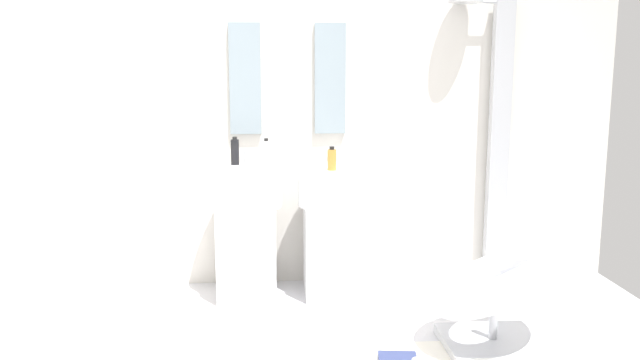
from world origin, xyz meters
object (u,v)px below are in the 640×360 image
object	(u,v)px
pedestal_sink_right	(333,225)
soap_bottle_black	(235,152)
soap_bottle_amber	(332,159)
shower_column	(497,137)
soap_bottle_white	(266,154)
pedestal_sink_left	(246,227)
lounge_chair	(495,290)

from	to	relation	value
pedestal_sink_right	soap_bottle_black	size ratio (longest dim) A/B	5.17
soap_bottle_black	soap_bottle_amber	bearing A→B (deg)	-24.26
shower_column	soap_bottle_white	bearing A→B (deg)	-172.66
soap_bottle_white	soap_bottle_black	world-z (taller)	soap_bottle_white
soap_bottle_amber	soap_bottle_black	size ratio (longest dim) A/B	0.81
shower_column	soap_bottle_black	distance (m)	1.90
soap_bottle_black	soap_bottle_white	bearing A→B (deg)	-29.35
soap_bottle_amber	soap_bottle_white	bearing A→B (deg)	158.49
pedestal_sink_left	soap_bottle_black	xyz separation A→B (m)	(-0.07, 0.15, 0.50)
pedestal_sink_left	soap_bottle_amber	distance (m)	0.77
lounge_chair	soap_bottle_black	distance (m)	1.98
shower_column	soap_bottle_amber	size ratio (longest dim) A/B	13.00
shower_column	soap_bottle_amber	distance (m)	1.31
lounge_chair	pedestal_sink_left	bearing A→B (deg)	145.70
soap_bottle_amber	lounge_chair	bearing A→B (deg)	-44.18
soap_bottle_white	soap_bottle_amber	size ratio (longest dim) A/B	1.25
shower_column	soap_bottle_white	xyz separation A→B (m)	(-1.68, -0.22, -0.08)
pedestal_sink_left	soap_bottle_white	distance (m)	0.53
soap_bottle_black	lounge_chair	bearing A→B (deg)	-36.70
pedestal_sink_left	shower_column	size ratio (longest dim) A/B	0.49
pedestal_sink_left	pedestal_sink_right	distance (m)	0.60
pedestal_sink_right	soap_bottle_white	xyz separation A→B (m)	(-0.46, 0.02, 0.50)
lounge_chair	soap_bottle_white	distance (m)	1.74
shower_column	lounge_chair	xyz separation A→B (m)	(-0.40, -1.21, -0.73)
pedestal_sink_right	soap_bottle_white	distance (m)	0.68
soap_bottle_amber	soap_bottle_black	distance (m)	0.71
lounge_chair	soap_bottle_white	world-z (taller)	soap_bottle_white
soap_bottle_white	pedestal_sink_left	bearing A→B (deg)	-170.82
soap_bottle_white	soap_bottle_black	distance (m)	0.25
pedestal_sink_right	lounge_chair	size ratio (longest dim) A/B	0.96
lounge_chair	shower_column	bearing A→B (deg)	71.75
pedestal_sink_right	soap_bottle_white	bearing A→B (deg)	177.10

